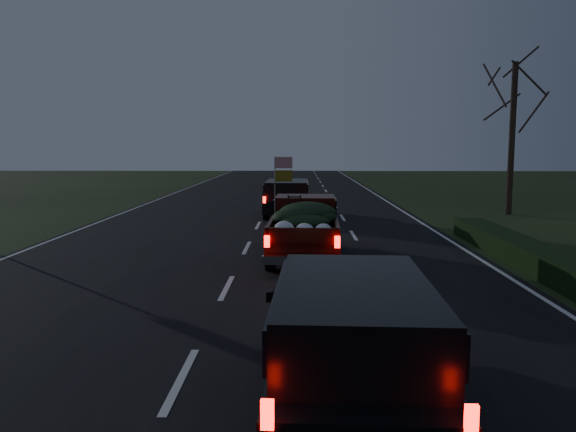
# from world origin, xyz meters

# --- Properties ---
(ground) EXTENTS (120.00, 120.00, 0.00)m
(ground) POSITION_xyz_m (0.00, 0.00, 0.00)
(ground) COLOR black
(ground) RESTS_ON ground
(road_asphalt) EXTENTS (14.00, 120.00, 0.02)m
(road_asphalt) POSITION_xyz_m (0.00, 0.00, 0.01)
(road_asphalt) COLOR black
(road_asphalt) RESTS_ON ground
(hedge_row) EXTENTS (1.00, 10.00, 0.60)m
(hedge_row) POSITION_xyz_m (7.80, 3.00, 0.30)
(hedge_row) COLOR black
(hedge_row) RESTS_ON ground
(bare_tree_far) EXTENTS (3.60, 3.60, 7.00)m
(bare_tree_far) POSITION_xyz_m (11.50, 14.00, 5.23)
(bare_tree_far) COLOR black
(bare_tree_far) RESTS_ON ground
(pickup_truck) EXTENTS (2.05, 4.98, 2.58)m
(pickup_truck) POSITION_xyz_m (1.80, 3.61, 0.97)
(pickup_truck) COLOR #3A0C07
(pickup_truck) RESTS_ON ground
(lead_suv) EXTENTS (2.01, 4.67, 1.33)m
(lead_suv) POSITION_xyz_m (1.11, 13.05, 1.01)
(lead_suv) COLOR black
(lead_suv) RESTS_ON ground
(rear_suv) EXTENTS (2.15, 4.60, 1.30)m
(rear_suv) POSITION_xyz_m (2.28, -5.75, 0.98)
(rear_suv) COLOR black
(rear_suv) RESTS_ON ground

